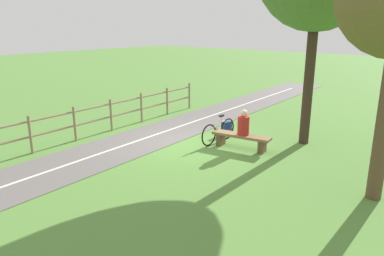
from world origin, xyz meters
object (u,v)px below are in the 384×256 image
(person_seated, at_px, (243,124))
(bicycle, at_px, (218,131))
(backpack, at_px, (227,128))
(bench, at_px, (241,139))

(person_seated, bearing_deg, bicycle, -12.91)
(backpack, bearing_deg, bicycle, 106.36)
(bench, distance_m, backpack, 1.50)
(bench, height_order, backpack, backpack)
(bench, relative_size, bicycle, 1.11)
(bicycle, bearing_deg, person_seated, 87.93)
(person_seated, relative_size, bicycle, 0.47)
(bench, bearing_deg, backpack, -47.44)
(person_seated, height_order, bicycle, person_seated)
(person_seated, relative_size, backpack, 1.67)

